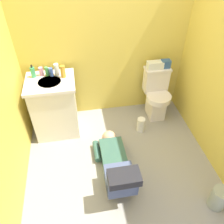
# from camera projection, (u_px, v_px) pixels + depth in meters

# --- Properties ---
(ground_plane) EXTENTS (2.73, 3.09, 0.04)m
(ground_plane) POSITION_uv_depth(u_px,v_px,m) (119.00, 161.00, 2.88)
(ground_plane) COLOR gray
(wall_back) EXTENTS (2.39, 0.08, 2.40)m
(wall_back) POSITION_uv_depth(u_px,v_px,m) (104.00, 34.00, 2.90)
(wall_back) COLOR #DEC34C
(wall_back) RESTS_ON ground_plane
(toilet) EXTENTS (0.36, 0.46, 0.75)m
(toilet) POSITION_uv_depth(u_px,v_px,m) (156.00, 94.00, 3.32)
(toilet) COLOR silver
(toilet) RESTS_ON ground_plane
(vanity_cabinet) EXTENTS (0.60, 0.52, 0.82)m
(vanity_cabinet) POSITION_uv_depth(u_px,v_px,m) (55.00, 106.00, 3.02)
(vanity_cabinet) COLOR silver
(vanity_cabinet) RESTS_ON ground_plane
(faucet) EXTENTS (0.02, 0.02, 0.10)m
(faucet) POSITION_uv_depth(u_px,v_px,m) (49.00, 71.00, 2.84)
(faucet) COLOR silver
(faucet) RESTS_ON vanity_cabinet
(person_plumber) EXTENTS (0.39, 1.06, 0.52)m
(person_plumber) POSITION_uv_depth(u_px,v_px,m) (116.00, 165.00, 2.60)
(person_plumber) COLOR #33594C
(person_plumber) RESTS_ON ground_plane
(tissue_box) EXTENTS (0.22, 0.11, 0.10)m
(tissue_box) POSITION_uv_depth(u_px,v_px,m) (155.00, 65.00, 3.10)
(tissue_box) COLOR silver
(tissue_box) RESTS_ON toilet
(toiletry_bag) EXTENTS (0.12, 0.09, 0.11)m
(toiletry_bag) POSITION_uv_depth(u_px,v_px,m) (166.00, 64.00, 3.11)
(toiletry_bag) COLOR #33598C
(toiletry_bag) RESTS_ON toilet
(soap_dispenser) EXTENTS (0.06, 0.06, 0.17)m
(soap_dispenser) POSITION_uv_depth(u_px,v_px,m) (33.00, 72.00, 2.79)
(soap_dispenser) COLOR #3B9B62
(soap_dispenser) RESTS_ON vanity_cabinet
(bottle_pink) EXTENTS (0.05, 0.05, 0.11)m
(bottle_pink) POSITION_uv_depth(u_px,v_px,m) (41.00, 71.00, 2.82)
(bottle_pink) COLOR pink
(bottle_pink) RESTS_ON vanity_cabinet
(bottle_green) EXTENTS (0.04, 0.04, 0.12)m
(bottle_green) POSITION_uv_depth(u_px,v_px,m) (47.00, 71.00, 2.81)
(bottle_green) COLOR #4BA050
(bottle_green) RESTS_ON vanity_cabinet
(bottle_blue) EXTENTS (0.05, 0.05, 0.11)m
(bottle_blue) POSITION_uv_depth(u_px,v_px,m) (51.00, 72.00, 2.81)
(bottle_blue) COLOR #3F60B6
(bottle_blue) RESTS_ON vanity_cabinet
(bottle_clear) EXTENTS (0.06, 0.06, 0.15)m
(bottle_clear) POSITION_uv_depth(u_px,v_px,m) (57.00, 70.00, 2.81)
(bottle_clear) COLOR silver
(bottle_clear) RESTS_ON vanity_cabinet
(bottle_amber) EXTENTS (0.06, 0.06, 0.15)m
(bottle_amber) POSITION_uv_depth(u_px,v_px,m) (63.00, 72.00, 2.78)
(bottle_amber) COLOR gold
(bottle_amber) RESTS_ON vanity_cabinet
(trash_can) EXTENTS (0.17, 0.17, 0.26)m
(trash_can) POSITION_uv_depth(u_px,v_px,m) (219.00, 198.00, 2.34)
(trash_can) COLOR gray
(trash_can) RESTS_ON ground_plane
(paper_towel_roll) EXTENTS (0.11, 0.11, 0.21)m
(paper_towel_roll) POSITION_uv_depth(u_px,v_px,m) (141.00, 125.00, 3.21)
(paper_towel_roll) COLOR white
(paper_towel_roll) RESTS_ON ground_plane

